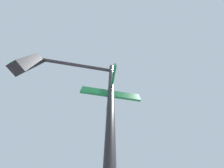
# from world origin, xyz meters

# --- Properties ---
(traffic_signal_near) EXTENTS (2.31, 1.78, 5.37)m
(traffic_signal_near) POSITION_xyz_m (-6.65, -6.90, 3.75)
(traffic_signal_near) COLOR black
(traffic_signal_near) RESTS_ON ground_plane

